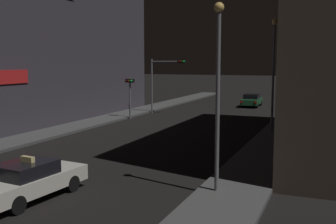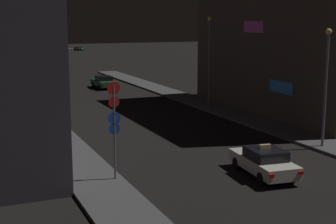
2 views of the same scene
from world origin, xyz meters
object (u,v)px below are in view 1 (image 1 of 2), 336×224
object	(u,v)px
far_car	(252,100)
traffic_light_overhead	(164,74)
traffic_light_left_kerb	(130,90)
taxi	(29,180)
street_lamp_near_block	(218,82)
street_lamp_far_block	(274,62)

from	to	relation	value
far_car	traffic_light_overhead	bearing A→B (deg)	-125.59
far_car	traffic_light_left_kerb	bearing A→B (deg)	-119.85
taxi	traffic_light_left_kerb	world-z (taller)	traffic_light_left_kerb
taxi	traffic_light_left_kerb	size ratio (longest dim) A/B	1.26
far_car	traffic_light_left_kerb	size ratio (longest dim) A/B	1.23
taxi	far_car	distance (m)	34.54
traffic_light_left_kerb	street_lamp_near_block	world-z (taller)	street_lamp_near_block
taxi	street_lamp_near_block	xyz separation A→B (m)	(6.28, 3.06, 3.59)
far_car	street_lamp_near_block	size ratio (longest dim) A/B	0.64
far_car	traffic_light_overhead	xyz separation A→B (m)	(-6.77, -9.46, 3.10)
traffic_light_overhead	traffic_light_left_kerb	xyz separation A→B (m)	(-1.34, -4.67, -1.21)
street_lamp_far_block	far_car	bearing A→B (deg)	105.31
street_lamp_far_block	traffic_light_overhead	bearing A→B (deg)	147.00
traffic_light_overhead	street_lamp_far_block	xyz separation A→B (m)	(11.39, -7.39, 1.20)
taxi	traffic_light_overhead	size ratio (longest dim) A/B	0.86
taxi	street_lamp_far_block	bearing A→B (deg)	70.48
street_lamp_near_block	street_lamp_far_block	distance (m)	14.60
street_lamp_far_block	taxi	bearing A→B (deg)	-109.52
far_car	traffic_light_overhead	size ratio (longest dim) A/B	0.84
traffic_light_overhead	street_lamp_near_block	distance (m)	24.77
taxi	street_lamp_far_block	xyz separation A→B (m)	(6.26, 17.65, 4.29)
traffic_light_left_kerb	street_lamp_near_block	size ratio (longest dim) A/B	0.52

